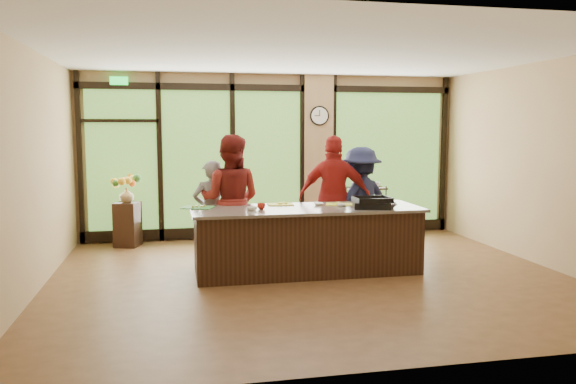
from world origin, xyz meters
name	(u,v)px	position (x,y,z in m)	size (l,w,h in m)	color
floor	(312,277)	(0.00, 0.00, 0.00)	(7.00, 7.00, 0.00)	#54371D
ceiling	(313,53)	(0.00, 0.00, 3.00)	(7.00, 7.00, 0.00)	silver
back_wall	(273,156)	(0.00, 3.00, 1.50)	(7.00, 7.00, 0.00)	tan
left_wall	(32,172)	(-3.50, 0.00, 1.50)	(6.00, 6.00, 0.00)	tan
right_wall	(545,164)	(3.50, 0.00, 1.50)	(6.00, 6.00, 0.00)	tan
window_wall	(282,162)	(0.16, 2.95, 1.39)	(6.90, 0.12, 3.00)	tan
island_base	(307,241)	(0.00, 0.30, 0.44)	(3.10, 1.00, 0.88)	black
countertop	(307,209)	(0.00, 0.30, 0.90)	(3.20, 1.10, 0.04)	#6E655B
wall_clock	(319,116)	(0.85, 2.87, 2.25)	(0.36, 0.04, 0.36)	black
cook_left	(212,212)	(-1.27, 1.15, 0.77)	(0.56, 0.37, 1.55)	slate
cook_midleft	(230,200)	(-1.00, 1.01, 0.96)	(0.94, 0.73, 1.93)	maroon
cook_midright	(335,197)	(0.64, 1.10, 0.96)	(1.12, 0.47, 1.91)	maroon
cook_right	(361,201)	(1.09, 1.16, 0.87)	(1.12, 0.64, 1.73)	#1C203E
roasting_pan	(372,205)	(0.87, 0.06, 0.96)	(0.49, 0.38, 0.09)	black
mixing_bowl	(387,205)	(1.08, 0.05, 0.96)	(0.29, 0.29, 0.07)	silver
cutting_board_left	(198,207)	(-1.50, 0.57, 0.93)	(0.41, 0.31, 0.01)	#348530
cutting_board_center	(280,204)	(-0.31, 0.67, 0.93)	(0.36, 0.27, 0.01)	gold
cutting_board_right	(339,204)	(0.53, 0.49, 0.93)	(0.38, 0.28, 0.01)	gold
prep_bowl_near	(252,209)	(-0.79, 0.20, 0.94)	(0.14, 0.14, 0.05)	white
prep_bowl_mid	(341,205)	(0.50, 0.31, 0.94)	(0.12, 0.12, 0.04)	white
prep_bowl_far	(318,204)	(0.22, 0.50, 0.94)	(0.14, 0.14, 0.03)	white
red_ramekin	(261,206)	(-0.65, 0.26, 0.96)	(0.11, 0.11, 0.09)	#A81C10
flower_stand	(128,224)	(-2.61, 2.59, 0.38)	(0.38, 0.38, 0.76)	black
flower_vase	(127,195)	(-2.61, 2.59, 0.89)	(0.25, 0.25, 0.26)	#8F7A4E
bar_cart	(365,204)	(1.71, 2.72, 0.61)	(0.74, 0.43, 1.01)	black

